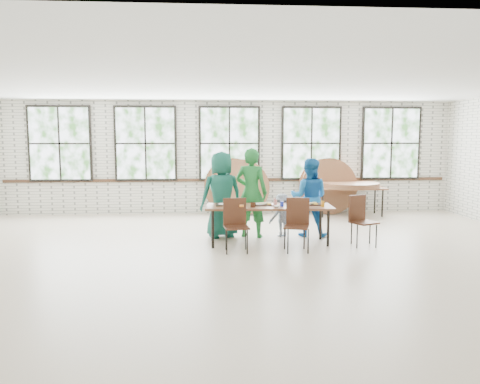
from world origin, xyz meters
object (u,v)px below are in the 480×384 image
Objects in this scene: chair_near_right at (297,220)px; chair_near_left at (236,220)px; dining_table at (269,208)px; storage_table at (350,189)px.

chair_near_left is at bearing -164.51° from chair_near_right.
chair_near_left is 1.11m from chair_near_right.
chair_near_right is at bearing -7.91° from chair_near_left.
dining_table is 2.57× the size of chair_near_right.
storage_table is at bearing 54.28° from dining_table.
chair_near_left and chair_near_right have the same top height.
chair_near_right reaches higher than storage_table.
chair_near_right is (0.44, -0.56, -0.13)m from dining_table.
dining_table is 0.72m from chair_near_right.
storage_table is (3.21, 3.62, 0.13)m from chair_near_left.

